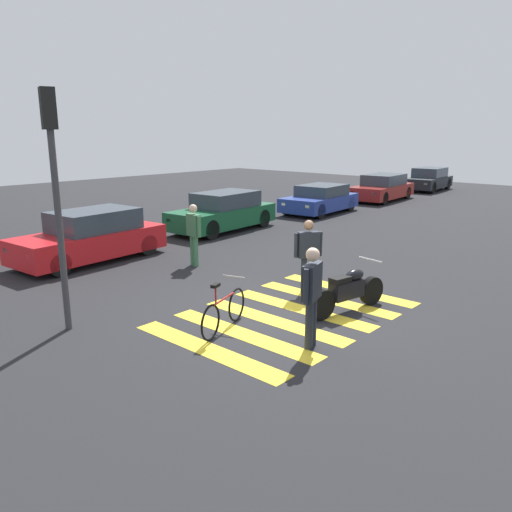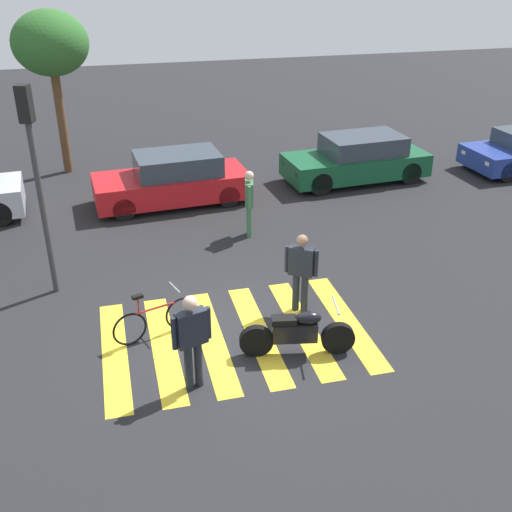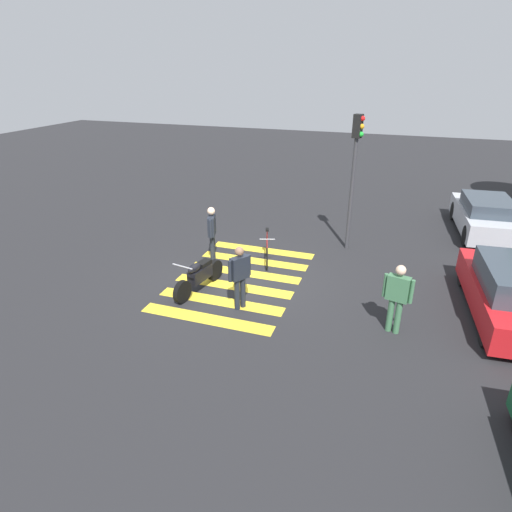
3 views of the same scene
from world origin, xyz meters
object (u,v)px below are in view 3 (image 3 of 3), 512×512
at_px(officer_on_foot, 212,230).
at_px(officer_by_motorcycle, 240,274).
at_px(police_motorcycle, 199,276).
at_px(car_silver_sedan, 484,216).
at_px(car_red_convertible, 512,293).
at_px(leaning_bicycle, 267,251).
at_px(traffic_light_pole, 355,162).
at_px(pedestrian_bystander, 397,295).

bearing_deg(officer_on_foot, officer_by_motorcycle, 37.09).
xyz_separation_m(police_motorcycle, car_silver_sedan, (-7.30, 7.93, 0.23)).
bearing_deg(police_motorcycle, car_red_convertible, 98.82).
height_order(leaning_bicycle, traffic_light_pole, traffic_light_pole).
xyz_separation_m(police_motorcycle, car_red_convertible, (-1.21, 7.80, 0.23)).
distance_m(officer_on_foot, car_red_convertible, 8.31).
bearing_deg(pedestrian_bystander, police_motorcycle, -94.08).
xyz_separation_m(leaning_bicycle, car_silver_sedan, (-4.89, 6.74, 0.30)).
bearing_deg(car_red_convertible, leaning_bicycle, -100.26).
distance_m(leaning_bicycle, traffic_light_pole, 3.90).
xyz_separation_m(police_motorcycle, officer_on_foot, (-1.95, -0.47, 0.57)).
bearing_deg(car_silver_sedan, pedestrian_bystander, -19.96).
xyz_separation_m(car_silver_sedan, car_red_convertible, (6.09, -0.13, 0.01)).
xyz_separation_m(officer_on_foot, car_silver_sedan, (-5.35, 8.39, -0.34)).
bearing_deg(pedestrian_bystander, officer_on_foot, -112.40).
height_order(police_motorcycle, pedestrian_bystander, pedestrian_bystander).
height_order(car_red_convertible, traffic_light_pole, traffic_light_pole).
relative_size(leaning_bicycle, pedestrian_bystander, 0.96).
bearing_deg(car_red_convertible, officer_by_motorcycle, -75.00).
distance_m(leaning_bicycle, car_red_convertible, 6.73).
distance_m(leaning_bicycle, pedestrian_bystander, 4.87).
relative_size(pedestrian_bystander, car_silver_sedan, 0.40).
bearing_deg(officer_on_foot, police_motorcycle, 13.51).
bearing_deg(car_red_convertible, traffic_light_pole, -125.48).
distance_m(police_motorcycle, traffic_light_pole, 6.05).
height_order(officer_on_foot, car_silver_sedan, officer_on_foot).
bearing_deg(police_motorcycle, pedestrian_bystander, 85.92).
bearing_deg(police_motorcycle, officer_on_foot, -166.49).
relative_size(officer_on_foot, car_silver_sedan, 0.42).
relative_size(police_motorcycle, officer_on_foot, 1.18).
relative_size(officer_by_motorcycle, car_red_convertible, 0.38).
bearing_deg(officer_on_foot, traffic_light_pole, 121.26).
height_order(officer_on_foot, car_red_convertible, officer_on_foot).
xyz_separation_m(leaning_bicycle, pedestrian_bystander, (2.77, 3.96, 0.61)).
bearing_deg(car_red_convertible, pedestrian_bystander, -59.30).
xyz_separation_m(car_red_convertible, traffic_light_pole, (-3.11, -4.36, 2.24)).
height_order(leaning_bicycle, car_red_convertible, car_red_convertible).
relative_size(police_motorcycle, traffic_light_pole, 0.48).
relative_size(officer_on_foot, pedestrian_bystander, 1.03).
xyz_separation_m(police_motorcycle, traffic_light_pole, (-4.32, 3.44, 2.47)).
bearing_deg(traffic_light_pole, police_motorcycle, -38.54).
distance_m(leaning_bicycle, car_silver_sedan, 8.33).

